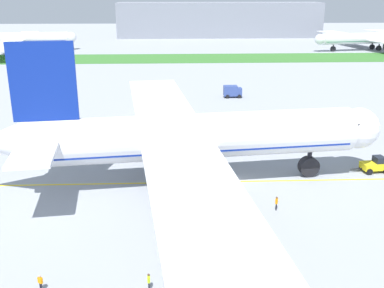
{
  "coord_description": "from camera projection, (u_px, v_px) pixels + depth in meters",
  "views": [
    {
      "loc": [
        -8.17,
        -58.08,
        25.21
      ],
      "look_at": [
        -5.51,
        3.96,
        4.19
      ],
      "focal_mm": 43.19,
      "sensor_mm": 36.0,
      "label": 1
    }
  ],
  "objects": [
    {
      "name": "ground_plane",
      "position": [
        233.0,
        182.0,
        63.38
      ],
      "size": [
        600.0,
        600.0,
        0.0
      ],
      "primitive_type": "plane",
      "color": "#9399A0",
      "rests_on": "ground"
    },
    {
      "name": "apron_taxi_line",
      "position": [
        233.0,
        182.0,
        63.36
      ],
      "size": [
        280.0,
        0.36,
        0.01
      ],
      "primitive_type": "cube",
      "color": "yellow",
      "rests_on": "ground"
    },
    {
      "name": "grass_median_strip",
      "position": [
        194.0,
        58.0,
        174.42
      ],
      "size": [
        320.0,
        24.0,
        0.1
      ],
      "primitive_type": "cube",
      "color": "#38722D",
      "rests_on": "ground"
    },
    {
      "name": "airliner_foreground",
      "position": [
        188.0,
        138.0,
        60.63
      ],
      "size": [
        53.93,
        84.83,
        19.32
      ],
      "color": "white",
      "rests_on": "ground"
    },
    {
      "name": "pushback_tug",
      "position": [
        375.0,
        165.0,
        66.54
      ],
      "size": [
        5.64,
        2.83,
        2.28
      ],
      "color": "yellow",
      "rests_on": "ground"
    },
    {
      "name": "ground_crew_wingwalker_port",
      "position": [
        149.0,
        280.0,
        40.37
      ],
      "size": [
        0.26,
        0.57,
        1.63
      ],
      "color": "black",
      "rests_on": "ground"
    },
    {
      "name": "ground_crew_marshaller_front",
      "position": [
        277.0,
        202.0,
        54.93
      ],
      "size": [
        0.41,
        0.58,
        1.75
      ],
      "color": "black",
      "rests_on": "ground"
    },
    {
      "name": "ground_crew_wingwalker_starboard",
      "position": [
        40.0,
        281.0,
        40.26
      ],
      "size": [
        0.48,
        0.41,
        1.56
      ],
      "color": "black",
      "rests_on": "ground"
    },
    {
      "name": "service_truck_baggage_loader",
      "position": [
        232.0,
        91.0,
        111.71
      ],
      "size": [
        4.38,
        2.54,
        2.87
      ],
      "color": "#33478C",
      "rests_on": "ground"
    },
    {
      "name": "parked_airliner_far_centre",
      "position": [
        18.0,
        38.0,
        194.05
      ],
      "size": [
        48.04,
        77.05,
        14.99
      ],
      "color": "white",
      "rests_on": "ground"
    },
    {
      "name": "parked_airliner_far_right",
      "position": [
        371.0,
        38.0,
        195.7
      ],
      "size": [
        50.9,
        83.18,
        14.58
      ],
      "color": "white",
      "rests_on": "ground"
    },
    {
      "name": "terminal_building",
      "position": [
        219.0,
        20.0,
        248.92
      ],
      "size": [
        108.44,
        20.0,
        18.0
      ],
      "primitive_type": "cube",
      "color": "gray",
      "rests_on": "ground"
    }
  ]
}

